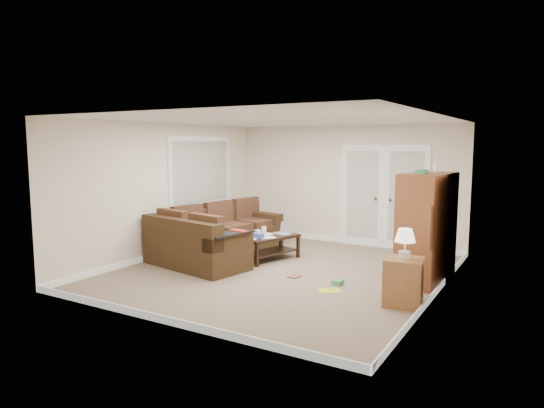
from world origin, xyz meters
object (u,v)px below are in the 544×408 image
Objects in this scene: tv_armoire at (426,228)px; coffee_table at (270,247)px; side_cabinet at (404,278)px; sectional_sofa at (214,239)px.

coffee_table is at bearing -173.11° from tv_armoire.
tv_armoire is 1.77× the size of side_cabinet.
coffee_table is 1.18× the size of side_cabinet.
sectional_sofa is at bearing -142.93° from coffee_table.
sectional_sofa is 3.90m from side_cabinet.
side_cabinet is (2.79, -1.26, 0.12)m from coffee_table.
coffee_table is 3.06m from side_cabinet.
sectional_sofa is 2.58× the size of coffee_table.
coffee_table is (1.00, 0.37, -0.10)m from sectional_sofa.
tv_armoire is (3.79, 0.30, 0.51)m from sectional_sofa.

